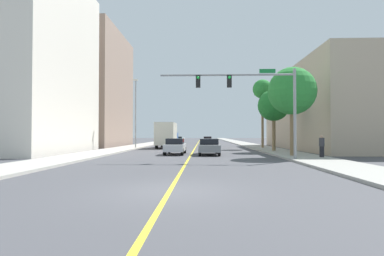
{
  "coord_description": "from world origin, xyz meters",
  "views": [
    {
      "loc": [
        1.07,
        -9.66,
        1.82
      ],
      "look_at": [
        -0.03,
        20.37,
        2.45
      ],
      "focal_mm": 28.13,
      "sensor_mm": 36.0,
      "label": 1
    }
  ],
  "objects": [
    {
      "name": "ground",
      "position": [
        0.0,
        42.0,
        0.0
      ],
      "size": [
        192.0,
        192.0,
        0.0
      ],
      "primitive_type": "plane",
      "color": "#47474C"
    },
    {
      "name": "sidewalk_left",
      "position": [
        -8.71,
        42.0,
        0.07
      ],
      "size": [
        3.47,
        168.0,
        0.15
      ],
      "primitive_type": "cube",
      "color": "#B2ADA3",
      "rests_on": "ground"
    },
    {
      "name": "sidewalk_right",
      "position": [
        8.71,
        42.0,
        0.07
      ],
      "size": [
        3.47,
        168.0,
        0.15
      ],
      "primitive_type": "cube",
      "color": "#9E9B93",
      "rests_on": "ground"
    },
    {
      "name": "lane_marking_center",
      "position": [
        0.0,
        42.0,
        0.0
      ],
      "size": [
        0.16,
        144.0,
        0.01
      ],
      "primitive_type": "cube",
      "color": "yellow",
      "rests_on": "ground"
    },
    {
      "name": "building_left_near",
      "position": [
        -18.22,
        19.12,
        8.87
      ],
      "size": [
        13.31,
        14.19,
        17.73
      ],
      "primitive_type": "cube",
      "color": "silver",
      "rests_on": "ground"
    },
    {
      "name": "building_left_far",
      "position": [
        -17.28,
        36.24,
        8.75
      ],
      "size": [
        11.41,
        15.63,
        17.5
      ],
      "primitive_type": "cube",
      "color": "gray",
      "rests_on": "ground"
    },
    {
      "name": "building_right_near",
      "position": [
        18.46,
        27.95,
        4.89
      ],
      "size": [
        13.78,
        25.05,
        9.79
      ],
      "primitive_type": "cube",
      "color": "tan",
      "rests_on": "ground"
    },
    {
      "name": "traffic_signal_mast",
      "position": [
        4.53,
        11.16,
        4.71
      ],
      "size": [
        9.37,
        0.36,
        6.19
      ],
      "color": "gray",
      "rests_on": "sidewalk_right"
    },
    {
      "name": "street_lamp",
      "position": [
        -7.48,
        28.09,
        4.92
      ],
      "size": [
        0.56,
        0.28,
        8.68
      ],
      "color": "gray",
      "rests_on": "sidewalk_left"
    },
    {
      "name": "palm_near",
      "position": [
        8.12,
        14.34,
        5.22
      ],
      "size": [
        3.77,
        3.77,
        6.99
      ],
      "color": "brown",
      "rests_on": "sidewalk_right"
    },
    {
      "name": "palm_mid",
      "position": [
        8.35,
        21.51,
        4.76
      ],
      "size": [
        3.24,
        3.24,
        6.28
      ],
      "color": "brown",
      "rests_on": "sidewalk_right"
    },
    {
      "name": "palm_far",
      "position": [
        8.61,
        28.68,
        7.41
      ],
      "size": [
        2.43,
        2.43,
        8.65
      ],
      "color": "brown",
      "rests_on": "sidewalk_right"
    },
    {
      "name": "car_white",
      "position": [
        -3.89,
        38.06,
        0.74
      ],
      "size": [
        1.83,
        4.03,
        1.43
      ],
      "rotation": [
        0.0,
        0.0,
        -0.0
      ],
      "color": "white",
      "rests_on": "ground"
    },
    {
      "name": "car_green",
      "position": [
        -3.91,
        50.06,
        0.71
      ],
      "size": [
        1.93,
        4.55,
        1.37
      ],
      "rotation": [
        0.0,
        0.0,
        0.04
      ],
      "color": "#196638",
      "rests_on": "ground"
    },
    {
      "name": "car_silver",
      "position": [
        -1.44,
        17.49,
        0.74
      ],
      "size": [
        1.75,
        4.28,
        1.45
      ],
      "rotation": [
        0.0,
        0.0,
        -0.01
      ],
      "color": "#BCBCC1",
      "rests_on": "ground"
    },
    {
      "name": "car_red",
      "position": [
        1.96,
        50.25,
        0.74
      ],
      "size": [
        1.78,
        4.01,
        1.39
      ],
      "rotation": [
        0.0,
        0.0,
        0.01
      ],
      "color": "red",
      "rests_on": "ground"
    },
    {
      "name": "car_gray",
      "position": [
        1.58,
        17.1,
        0.75
      ],
      "size": [
        1.9,
        4.62,
        1.42
      ],
      "rotation": [
        0.0,
        0.0,
        0.02
      ],
      "color": "slate",
      "rests_on": "ground"
    },
    {
      "name": "delivery_truck",
      "position": [
        -3.74,
        30.0,
        1.75
      ],
      "size": [
        2.41,
        7.13,
        3.33
      ],
      "rotation": [
        0.0,
        0.0,
        -0.0
      ],
      "color": "#194799",
      "rests_on": "ground"
    },
    {
      "name": "pedestrian",
      "position": [
        9.79,
        12.73,
        0.95
      ],
      "size": [
        0.38,
        0.38,
        1.62
      ],
      "rotation": [
        0.0,
        0.0,
        2.63
      ],
      "color": "black",
      "rests_on": "sidewalk_right"
    }
  ]
}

